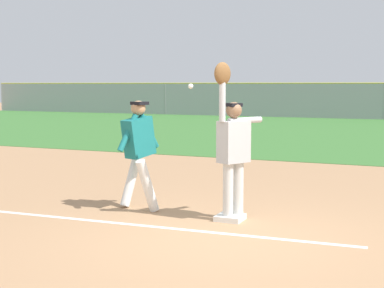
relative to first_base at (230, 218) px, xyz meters
name	(u,v)px	position (x,y,z in m)	size (l,w,h in m)	color
ground_plane	(220,239)	(0.21, -0.97, -0.04)	(80.92, 80.92, 0.00)	tan
outfield_grass	(366,133)	(0.21, 15.92, -0.04)	(54.07, 18.91, 0.01)	#3D7533
first_base	(230,218)	(0.00, 0.00, 0.00)	(0.38, 0.38, 0.08)	white
fielder	(233,144)	(0.03, 0.01, 1.08)	(0.53, 0.84, 2.28)	silver
runner	(139,147)	(-1.56, 0.11, 0.96)	(0.76, 0.82, 1.72)	white
baseball	(191,86)	(-0.56, -0.16, 1.90)	(0.07, 0.07, 0.07)	white
parked_car_white	(335,104)	(-3.13, 29.34, 0.63)	(4.41, 2.14, 1.25)	white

